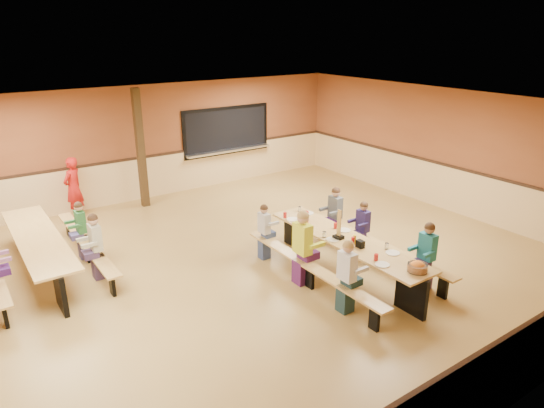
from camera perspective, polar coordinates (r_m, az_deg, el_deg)
ground at (r=9.43m, az=-3.77°, el=-7.49°), size 12.00×12.00×0.00m
room_envelope at (r=9.13m, az=-3.86°, el=-3.64°), size 12.04×10.04×3.02m
kitchen_pass_through at (r=14.25m, az=-5.34°, el=8.34°), size 2.78×0.28×1.38m
structural_post at (r=12.62m, az=-15.21°, el=6.26°), size 0.18×0.18×3.00m
cafeteria_table_main at (r=9.01m, az=8.64°, el=-5.31°), size 1.91×3.70×0.74m
cafeteria_table_second at (r=9.97m, az=-25.69°, el=-4.62°), size 1.91×3.70×0.74m
seated_child_white_left at (r=7.88m, az=8.76°, el=-8.48°), size 0.38×0.31×1.23m
seated_adult_yellow at (r=8.61m, az=3.58°, el=-5.21°), size 0.44×0.36×1.36m
seated_child_grey_left at (r=9.55m, az=-0.93°, el=-3.34°), size 0.33×0.27×1.12m
seated_child_teal_right at (r=8.87m, az=17.69°, el=-5.91°), size 0.38×0.31×1.23m
seated_child_navy_right at (r=9.79m, az=10.59°, el=-3.01°), size 0.34×0.28×1.15m
seated_child_char_right at (r=10.32m, az=7.41°, el=-1.39°), size 0.38×0.31×1.22m
seated_child_green_sec at (r=10.27m, az=-21.47°, el=-2.95°), size 0.35×0.29×1.17m
seated_child_tan_sec at (r=9.35m, az=-19.95°, el=-4.78°), size 0.38×0.31×1.24m
standing_woman at (r=12.52m, az=-22.33°, el=1.77°), size 0.65×0.62×1.50m
punch_pitcher at (r=9.54m, az=3.87°, el=-1.53°), size 0.16×0.16×0.22m
chip_bowl at (r=8.00m, az=16.75°, el=-7.10°), size 0.32×0.32×0.15m
napkin_dispenser at (r=8.60m, az=10.34°, el=-4.65°), size 0.10×0.14×0.13m
condiment_mustard at (r=8.71m, az=9.68°, el=-4.14°), size 0.06×0.06×0.17m
condiment_ketchup at (r=8.62m, az=9.47°, el=-4.39°), size 0.06×0.06×0.17m
table_paddle at (r=8.86m, az=7.85°, el=-3.24°), size 0.16×0.16×0.56m
place_settings at (r=8.90m, az=8.73°, el=-3.74°), size 0.65×3.30×0.11m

